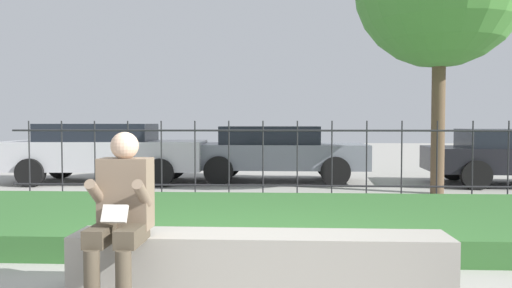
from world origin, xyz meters
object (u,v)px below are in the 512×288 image
stone_bench (260,266)px  car_parked_left (105,151)px  car_parked_center (276,151)px  person_seated_reader (121,209)px

stone_bench → car_parked_left: size_ratio=0.66×
car_parked_left → car_parked_center: bearing=2.9°
car_parked_center → car_parked_left: size_ratio=0.90×
stone_bench → car_parked_center: (0.04, 7.53, 0.48)m
stone_bench → car_parked_left: car_parked_left is taller
person_seated_reader → car_parked_left: bearing=110.6°
stone_bench → car_parked_center: 7.55m
person_seated_reader → car_parked_left: car_parked_left is taller
person_seated_reader → car_parked_center: bearing=82.3°
stone_bench → car_parked_left: (-3.81, 7.16, 0.51)m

